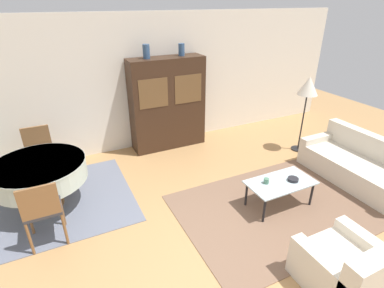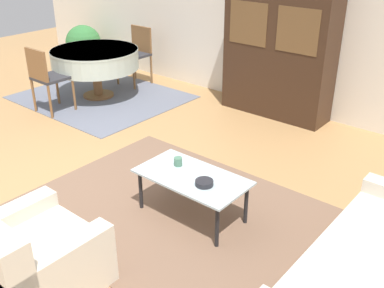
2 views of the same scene
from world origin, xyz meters
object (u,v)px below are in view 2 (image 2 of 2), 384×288
(dining_chair_near, at_px, (46,75))
(cup, at_px, (178,162))
(armchair, at_px, (28,259))
(display_cabinet, at_px, (279,49))
(coffee_table, at_px, (192,180))
(dining_chair_far, at_px, (137,51))
(bowl, at_px, (204,183))
(potted_plant, at_px, (84,44))
(dining_table, at_px, (95,59))

(dining_chair_near, xyz_separation_m, cup, (3.00, -0.61, -0.09))
(armchair, bearing_deg, display_cabinet, 95.50)
(coffee_table, relative_size, dining_chair_near, 1.09)
(dining_chair_near, relative_size, dining_chair_far, 1.00)
(dining_chair_far, bearing_deg, bowl, 143.85)
(coffee_table, distance_m, display_cabinet, 2.88)
(armchair, xyz_separation_m, potted_plant, (-4.35, 3.93, 0.17))
(armchair, distance_m, bowl, 1.52)
(bowl, height_order, potted_plant, potted_plant)
(coffee_table, xyz_separation_m, dining_table, (-3.22, 1.55, 0.22))
(dining_chair_far, height_order, bowl, dining_chair_far)
(display_cabinet, bearing_deg, dining_table, -154.83)
(dining_table, relative_size, dining_chair_far, 1.42)
(dining_chair_far, xyz_separation_m, cup, (3.00, -2.37, -0.09))
(coffee_table, relative_size, bowl, 6.39)
(armchair, relative_size, display_cabinet, 0.45)
(armchair, relative_size, dining_table, 0.64)
(dining_table, bearing_deg, dining_chair_near, -90.00)
(display_cabinet, xyz_separation_m, dining_chair_near, (-2.50, -2.05, -0.38))
(dining_chair_far, height_order, cup, dining_chair_far)
(dining_table, bearing_deg, dining_chair_far, 90.00)
(coffee_table, distance_m, dining_table, 3.59)
(potted_plant, bearing_deg, bowl, -27.27)
(dining_chair_near, height_order, dining_chair_far, same)
(dining_chair_far, xyz_separation_m, potted_plant, (-1.45, 0.01, -0.11))
(armchair, xyz_separation_m, dining_table, (-2.91, 3.04, 0.33))
(dining_table, bearing_deg, armchair, -46.27)
(armchair, xyz_separation_m, dining_chair_near, (-2.91, 2.16, 0.28))
(display_cabinet, height_order, potted_plant, display_cabinet)
(dining_chair_far, bearing_deg, potted_plant, -0.51)
(coffee_table, xyz_separation_m, dining_chair_near, (-3.22, 0.68, 0.17))
(dining_table, height_order, dining_chair_far, dining_chair_far)
(display_cabinet, bearing_deg, armchair, -84.50)
(cup, bearing_deg, dining_chair_near, 168.53)
(cup, height_order, potted_plant, potted_plant)
(armchair, relative_size, cup, 10.60)
(cup, distance_m, bowl, 0.43)
(cup, xyz_separation_m, potted_plant, (-4.45, 2.38, -0.02))
(armchair, bearing_deg, dining_table, 133.73)
(coffee_table, bearing_deg, bowl, -16.78)
(dining_table, xyz_separation_m, dining_chair_near, (-0.00, -0.88, -0.05))
(dining_chair_far, bearing_deg, coffee_table, 142.94)
(dining_chair_near, relative_size, cup, 11.65)
(bowl, bearing_deg, dining_table, 154.71)
(armchair, xyz_separation_m, cup, (0.09, 1.55, 0.19))
(coffee_table, bearing_deg, potted_plant, 152.35)
(coffee_table, relative_size, potted_plant, 1.28)
(dining_table, xyz_separation_m, potted_plant, (-1.45, 0.89, -0.15))
(armchair, relative_size, dining_chair_near, 0.91)
(armchair, bearing_deg, dining_chair_near, 143.40)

